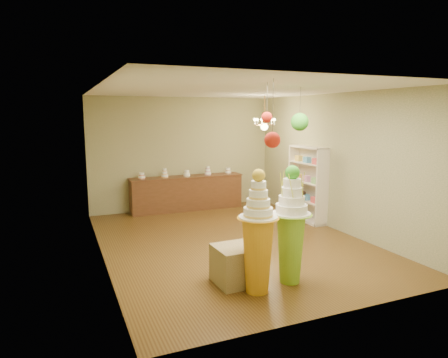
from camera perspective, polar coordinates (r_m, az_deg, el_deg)
name	(u,v)px	position (r m, az deg, el deg)	size (l,w,h in m)	color
floor	(232,241)	(8.17, 1.11, -8.92)	(6.50, 6.50, 0.00)	#523716
ceiling	(232,90)	(7.78, 1.18, 12.60)	(6.50, 6.50, 0.00)	silver
wall_back	(183,154)	(10.86, -5.84, 3.64)	(5.00, 0.04, 3.00)	#95946A
wall_front	(340,200)	(5.08, 16.20, -2.92)	(5.00, 0.04, 3.00)	#95946A
wall_left	(99,175)	(7.20, -17.37, 0.49)	(0.04, 6.50, 3.00)	#95946A
wall_right	(336,162)	(9.13, 15.65, 2.32)	(0.04, 6.50, 3.00)	#95946A
pedestal_green	(291,233)	(6.14, 9.52, -7.62)	(0.76, 0.76, 1.80)	#80B928
pedestal_orange	(258,244)	(5.76, 4.84, -9.25)	(0.70, 0.70, 1.79)	orange
burlap_riser	(236,265)	(6.18, 1.75, -12.14)	(0.63, 0.63, 0.57)	#937D50
sideboard	(187,192)	(10.74, -5.31, -1.92)	(3.04, 0.54, 1.16)	#54301A
shelving_unit	(308,184)	(9.75, 11.84, -0.67)	(0.33, 1.20, 1.80)	silver
round_table	(294,202)	(9.83, 9.99, -3.23)	(0.63, 0.63, 0.70)	black
vase	(295,188)	(9.76, 10.04, -1.33)	(0.16, 0.16, 0.17)	silver
pom_red_left	(272,140)	(5.38, 6.93, 5.58)	(0.22, 0.22, 0.91)	#433E30
pom_green_mid	(300,122)	(7.00, 10.76, 8.01)	(0.30, 0.30, 0.74)	#433E30
pom_red_right	(267,117)	(5.96, 6.14, 8.77)	(0.16, 0.16, 0.59)	#433E30
chandelier	(264,125)	(9.77, 5.78, 7.75)	(0.71, 0.71, 0.85)	#CE9148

